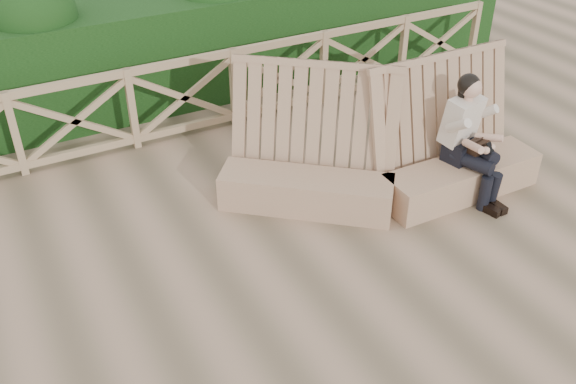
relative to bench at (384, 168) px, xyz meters
name	(u,v)px	position (x,y,z in m)	size (l,w,h in m)	color
ground	(317,286)	(-1.46, -0.99, -0.39)	(60.00, 60.00, 0.00)	brown
bench	(384,168)	(0.00, 0.00, 0.00)	(3.60, 1.87, 1.55)	#9D7659
woman	(469,135)	(0.88, -0.36, 0.37)	(0.51, 0.96, 1.46)	black
guardrail	(184,98)	(-1.46, 2.51, 0.17)	(10.10, 0.09, 1.10)	#977958
hedge	(154,54)	(-1.46, 3.71, 0.36)	(12.00, 1.20, 1.50)	black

